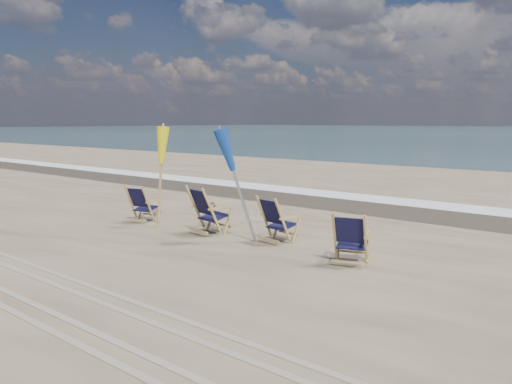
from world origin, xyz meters
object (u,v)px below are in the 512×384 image
beach_chair_1 (211,212)px  beach_chair_2 (282,222)px  umbrella_yellow (159,151)px  umbrella_blue (239,152)px  beach_chair_0 (148,205)px  beach_chair_3 (365,240)px

beach_chair_1 → beach_chair_2: size_ratio=1.12×
umbrella_yellow → umbrella_blue: umbrella_blue is taller
beach_chair_0 → beach_chair_1: (2.17, -0.06, 0.08)m
beach_chair_1 → beach_chair_3: size_ratio=1.16×
beach_chair_3 → umbrella_yellow: umbrella_yellow is taller
beach_chair_0 → beach_chair_1: 2.17m
umbrella_yellow → umbrella_blue: (2.37, 0.04, 0.06)m
beach_chair_1 → umbrella_blue: bearing=-168.3°
beach_chair_1 → umbrella_blue: 1.50m
beach_chair_0 → umbrella_blue: (2.93, -0.04, 1.37)m
beach_chair_1 → beach_chair_0: bearing=8.0°
beach_chair_0 → beach_chair_1: bearing=166.0°
beach_chair_0 → beach_chair_1: size_ratio=0.86×
beach_chair_2 → beach_chair_3: 1.98m
beach_chair_3 → umbrella_blue: (-2.77, -0.01, 1.36)m
beach_chair_0 → umbrella_yellow: size_ratio=0.40×
beach_chair_1 → umbrella_yellow: bearing=10.0°
umbrella_blue → beach_chair_3: bearing=0.3°
beach_chair_1 → beach_chair_3: beach_chair_1 is taller
beach_chair_2 → umbrella_yellow: bearing=16.2°
beach_chair_0 → umbrella_blue: 3.23m
beach_chair_0 → beach_chair_3: beach_chair_3 is taller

